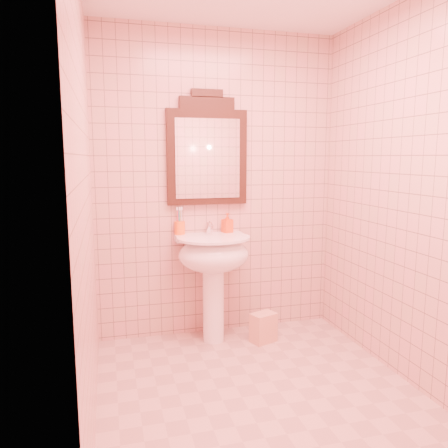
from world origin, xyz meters
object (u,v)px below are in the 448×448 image
object	(u,v)px
pedestal_sink	(214,262)
mirror	(207,152)
soap_dispenser	(227,223)
towel	(263,327)
toothbrush_cup	(180,228)

from	to	relation	value
pedestal_sink	mirror	world-z (taller)	mirror
pedestal_sink	soap_dispenser	size ratio (longest dim) A/B	5.28
soap_dispenser	towel	world-z (taller)	soap_dispenser
soap_dispenser	towel	distance (m)	0.90
pedestal_sink	toothbrush_cup	distance (m)	0.39
mirror	soap_dispenser	bearing A→B (deg)	-13.96
mirror	pedestal_sink	bearing A→B (deg)	-90.00
soap_dispenser	mirror	bearing A→B (deg)	146.85
pedestal_sink	soap_dispenser	distance (m)	0.36
pedestal_sink	toothbrush_cup	xyz separation A→B (m)	(-0.24, 0.18, 0.26)
toothbrush_cup	towel	distance (m)	1.06
pedestal_sink	toothbrush_cup	size ratio (longest dim) A/B	4.35
mirror	toothbrush_cup	bearing A→B (deg)	-175.19
toothbrush_cup	towel	bearing A→B (deg)	-25.63
pedestal_sink	towel	size ratio (longest dim) A/B	3.63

